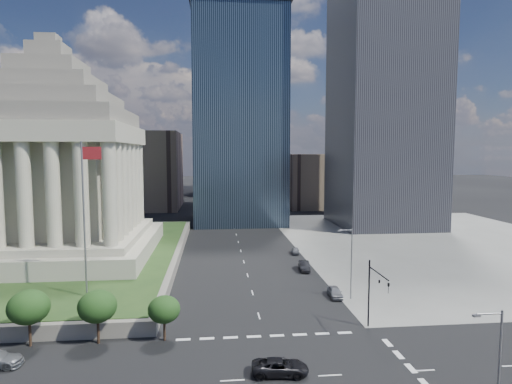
{
  "coord_description": "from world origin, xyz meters",
  "views": [
    {
      "loc": [
        -5.5,
        -31.77,
        20.4
      ],
      "look_at": [
        -0.59,
        17.78,
        15.86
      ],
      "focal_mm": 30.0,
      "sensor_mm": 36.0,
      "label": 1
    }
  ],
  "objects": [
    {
      "name": "traffic_signal_ne",
      "position": [
        12.5,
        13.7,
        5.25
      ],
      "size": [
        0.3,
        5.74,
        8.0
      ],
      "color": "black",
      "rests_on": "ground"
    },
    {
      "name": "plaza_terrace",
      "position": [
        -45.0,
        50.0,
        0.9
      ],
      "size": [
        66.0,
        70.0,
        1.8
      ],
      "primitive_type": "cube",
      "color": "#676358",
      "rests_on": "ground"
    },
    {
      "name": "building_filler_nw",
      "position": [
        -30.0,
        130.0,
        14.0
      ],
      "size": [
        24.0,
        30.0,
        28.0
      ],
      "primitive_type": "cube",
      "color": "brown",
      "rests_on": "ground"
    },
    {
      "name": "building_filler_ne",
      "position": [
        32.0,
        130.0,
        10.0
      ],
      "size": [
        20.0,
        30.0,
        20.0
      ],
      "primitive_type": "cube",
      "color": "brown",
      "rests_on": "ground"
    },
    {
      "name": "street_lamp_north",
      "position": [
        13.33,
        25.0,
        5.66
      ],
      "size": [
        2.13,
        0.22,
        10.0
      ],
      "color": "slate",
      "rests_on": "ground"
    },
    {
      "name": "ground",
      "position": [
        0.0,
        100.0,
        0.0
      ],
      "size": [
        500.0,
        500.0,
        0.0
      ],
      "primitive_type": "plane",
      "color": "black",
      "rests_on": "ground"
    },
    {
      "name": "sidewalk_ne",
      "position": [
        46.0,
        60.0,
        0.01
      ],
      "size": [
        68.0,
        90.0,
        0.03
      ],
      "primitive_type": "cube",
      "color": "slate",
      "rests_on": "ground"
    },
    {
      "name": "plaza_lawn",
      "position": [
        -45.0,
        50.0,
        1.85
      ],
      "size": [
        64.0,
        68.0,
        0.1
      ],
      "primitive_type": "cube",
      "color": "#213C18",
      "rests_on": "plaza_terrace"
    },
    {
      "name": "parked_sedan_far",
      "position": [
        10.9,
        52.27,
        0.64
      ],
      "size": [
        2.01,
        3.9,
        1.27
      ],
      "primitive_type": "imported",
      "rotation": [
        0.0,
        0.0,
        -0.14
      ],
      "color": "#5B5D63",
      "rests_on": "ground"
    },
    {
      "name": "war_memorial",
      "position": [
        -34.0,
        48.0,
        21.4
      ],
      "size": [
        34.0,
        34.0,
        39.0
      ],
      "primitive_type": null,
      "color": "#9D9884",
      "rests_on": "plaza_lawn"
    },
    {
      "name": "midrise_glass",
      "position": [
        2.0,
        95.0,
        30.0
      ],
      "size": [
        26.0,
        26.0,
        60.0
      ],
      "primitive_type": "cube",
      "color": "black",
      "rests_on": "ground"
    },
    {
      "name": "pickup_truck",
      "position": [
        0.44,
        5.6,
        0.73
      ],
      "size": [
        2.87,
        5.45,
        1.46
      ],
      "primitive_type": "imported",
      "rotation": [
        0.0,
        0.0,
        1.49
      ],
      "color": "black",
      "rests_on": "ground"
    },
    {
      "name": "highrise_ne",
      "position": [
        42.0,
        85.0,
        50.0
      ],
      "size": [
        26.0,
        28.0,
        100.0
      ],
      "primitive_type": "cube",
      "color": "black",
      "rests_on": "ground"
    },
    {
      "name": "parked_sedan_near",
      "position": [
        11.5,
        25.96,
        0.73
      ],
      "size": [
        1.97,
        4.36,
        1.45
      ],
      "primitive_type": "imported",
      "rotation": [
        0.0,
        0.0,
        -0.06
      ],
      "color": "gray",
      "rests_on": "ground"
    },
    {
      "name": "parked_sedan_mid",
      "position": [
        10.07,
        39.97,
        0.79
      ],
      "size": [
        2.13,
        4.92,
        1.57
      ],
      "primitive_type": "imported",
      "rotation": [
        0.0,
        0.0,
        -0.1
      ],
      "color": "black",
      "rests_on": "ground"
    },
    {
      "name": "flagpole",
      "position": [
        -21.83,
        24.0,
        13.11
      ],
      "size": [
        2.52,
        0.24,
        20.0
      ],
      "color": "slate",
      "rests_on": "plaza_lawn"
    },
    {
      "name": "skyscraper_tall",
      "position": [
        8.0,
        185.0,
        95.0
      ],
      "size": [
        40.0,
        40.0,
        190.0
      ],
      "primitive_type": "cube",
      "color": "gray",
      "rests_on": "ground"
    },
    {
      "name": "street_lamp_south",
      "position": [
        13.33,
        -6.0,
        5.66
      ],
      "size": [
        2.13,
        0.22,
        10.0
      ],
      "color": "slate",
      "rests_on": "ground"
    }
  ]
}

